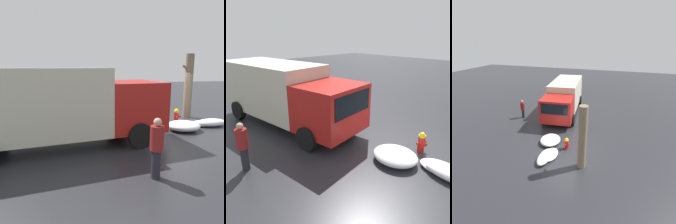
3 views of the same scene
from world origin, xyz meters
TOP-DOWN VIEW (x-y plane):
  - ground_plane at (0.00, 0.00)m, footprint 60.00×60.00m
  - fire_hydrant at (-0.00, 0.00)m, footprint 0.35×0.44m
  - tree_trunk at (-1.33, -1.24)m, footprint 0.69×0.45m
  - delivery_truck at (5.77, 2.00)m, footprint 7.64×3.32m
  - pedestrian at (3.29, 4.98)m, footprint 0.34×0.34m
  - snow_pile_by_hydrant at (0.30, 1.22)m, footprint 1.49×1.31m
  - snow_pile_curbside at (-1.40, 0.86)m, footprint 1.58×0.72m
  - snow_pile_by_tree at (-1.02, 0.68)m, footprint 1.34×0.83m

SIDE VIEW (x-z plane):
  - ground_plane at x=0.00m, z-range 0.00..0.00m
  - snow_pile_by_tree at x=-1.02m, z-range 0.00..0.22m
  - snow_pile_curbside at x=-1.40m, z-range 0.00..0.36m
  - snow_pile_by_hydrant at x=0.30m, z-range 0.00..0.43m
  - fire_hydrant at x=0.00m, z-range 0.01..0.77m
  - pedestrian at x=3.29m, z-range 0.07..1.65m
  - delivery_truck at x=5.77m, z-range 0.14..2.91m
  - tree_trunk at x=-1.33m, z-range 0.01..3.54m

